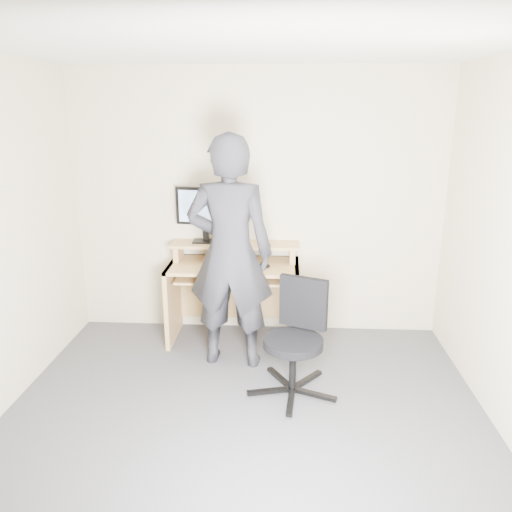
# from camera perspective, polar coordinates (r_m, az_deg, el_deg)

# --- Properties ---
(ground) EXTENTS (3.50, 3.50, 0.00)m
(ground) POSITION_cam_1_polar(r_m,az_deg,el_deg) (3.61, -1.58, -19.56)
(ground) COLOR #49494D
(ground) RESTS_ON ground
(back_wall) EXTENTS (3.50, 0.02, 2.50)m
(back_wall) POSITION_cam_1_polar(r_m,az_deg,el_deg) (4.74, 0.14, 5.89)
(back_wall) COLOR beige
(back_wall) RESTS_ON ground
(ceiling) EXTENTS (3.50, 3.50, 0.02)m
(ceiling) POSITION_cam_1_polar(r_m,az_deg,el_deg) (2.94, -2.00, 23.85)
(ceiling) COLOR white
(ceiling) RESTS_ON back_wall
(desk) EXTENTS (1.20, 0.60, 0.91)m
(desk) POSITION_cam_1_polar(r_m,az_deg,el_deg) (4.73, -2.45, -2.99)
(desk) COLOR tan
(desk) RESTS_ON ground
(monitor) EXTENTS (0.55, 0.15, 0.52)m
(monitor) POSITION_cam_1_polar(r_m,az_deg,el_deg) (4.67, -5.86, 5.28)
(monitor) COLOR black
(monitor) RESTS_ON desk
(external_drive) EXTENTS (0.11, 0.14, 0.20)m
(external_drive) POSITION_cam_1_polar(r_m,az_deg,el_deg) (4.69, -2.18, 2.76)
(external_drive) COLOR black
(external_drive) RESTS_ON desk
(travel_mug) EXTENTS (0.10, 0.10, 0.19)m
(travel_mug) POSITION_cam_1_polar(r_m,az_deg,el_deg) (4.65, -1.92, 2.60)
(travel_mug) COLOR #B3B4B8
(travel_mug) RESTS_ON desk
(smartphone) EXTENTS (0.09, 0.14, 0.01)m
(smartphone) POSITION_cam_1_polar(r_m,az_deg,el_deg) (4.62, 1.17, 1.34)
(smartphone) COLOR black
(smartphone) RESTS_ON desk
(charger) EXTENTS (0.05, 0.04, 0.03)m
(charger) POSITION_cam_1_polar(r_m,az_deg,el_deg) (4.62, -4.68, 1.43)
(charger) COLOR black
(charger) RESTS_ON desk
(headphones) EXTENTS (0.18, 0.18, 0.06)m
(headphones) POSITION_cam_1_polar(r_m,az_deg,el_deg) (4.78, -3.36, 1.86)
(headphones) COLOR silver
(headphones) RESTS_ON desk
(keyboard) EXTENTS (0.49, 0.29, 0.03)m
(keyboard) POSITION_cam_1_polar(r_m,az_deg,el_deg) (4.54, -3.34, -2.27)
(keyboard) COLOR black
(keyboard) RESTS_ON desk
(mouse) EXTENTS (0.11, 0.08, 0.04)m
(mouse) POSITION_cam_1_polar(r_m,az_deg,el_deg) (4.47, 1.02, -1.15)
(mouse) COLOR black
(mouse) RESTS_ON desk
(office_chair) EXTENTS (0.69, 0.67, 0.87)m
(office_chair) POSITION_cam_1_polar(r_m,az_deg,el_deg) (3.86, 4.67, -8.86)
(office_chair) COLOR black
(office_chair) RESTS_ON ground
(person) EXTENTS (0.74, 0.52, 1.96)m
(person) POSITION_cam_1_polar(r_m,az_deg,el_deg) (4.11, -3.00, 0.30)
(person) COLOR black
(person) RESTS_ON ground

